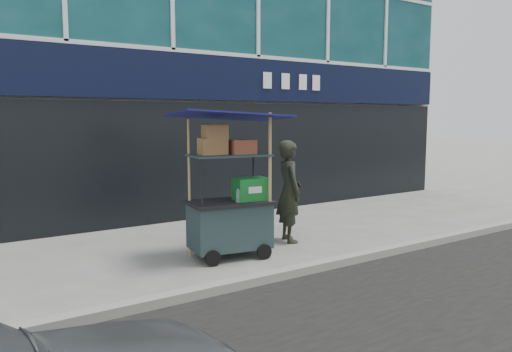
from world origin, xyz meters
TOP-DOWN VIEW (x-y plane):
  - ground at (0.00, 0.00)m, footprint 80.00×80.00m
  - curb at (0.00, -0.20)m, footprint 80.00×0.18m
  - vendor_cart at (-0.41, 1.06)m, footprint 1.79×1.39m
  - vendor_man at (0.91, 1.33)m, footprint 0.58×0.72m

SIDE VIEW (x-z plane):
  - ground at x=0.00m, z-range 0.00..0.00m
  - curb at x=0.00m, z-range 0.00..0.12m
  - vendor_cart at x=-0.41m, z-range -0.33..1.88m
  - vendor_man at x=0.91m, z-range 0.00..1.72m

